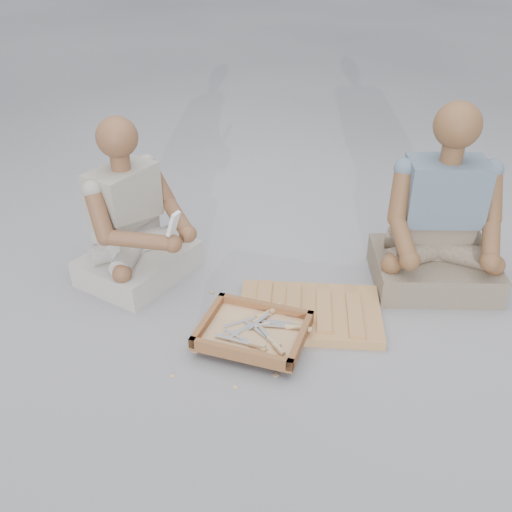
% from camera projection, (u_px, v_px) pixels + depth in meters
% --- Properties ---
extents(ground, '(60.00, 60.00, 0.00)m').
position_uv_depth(ground, '(260.00, 341.00, 2.44)').
color(ground, '#9D9DA2').
rests_on(ground, ground).
extents(carved_panel, '(0.70, 0.52, 0.04)m').
position_uv_depth(carved_panel, '(309.00, 313.00, 2.57)').
color(carved_panel, olive).
rests_on(carved_panel, ground).
extents(tool_tray, '(0.46, 0.38, 0.06)m').
position_uv_depth(tool_tray, '(253.00, 332.00, 2.39)').
color(tool_tray, brown).
rests_on(tool_tray, carved_panel).
extents(chisel_0, '(0.11, 0.21, 0.02)m').
position_uv_depth(chisel_0, '(273.00, 310.00, 2.50)').
color(chisel_0, silver).
rests_on(chisel_0, tool_tray).
extents(chisel_1, '(0.16, 0.18, 0.02)m').
position_uv_depth(chisel_1, '(276.00, 346.00, 2.29)').
color(chisel_1, silver).
rests_on(chisel_1, tool_tray).
extents(chisel_2, '(0.19, 0.14, 0.02)m').
position_uv_depth(chisel_2, '(257.00, 327.00, 2.42)').
color(chisel_2, silver).
rests_on(chisel_2, tool_tray).
extents(chisel_3, '(0.19, 0.14, 0.02)m').
position_uv_depth(chisel_3, '(270.00, 340.00, 2.33)').
color(chisel_3, silver).
rests_on(chisel_3, tool_tray).
extents(chisel_4, '(0.18, 0.15, 0.02)m').
position_uv_depth(chisel_4, '(259.00, 317.00, 2.47)').
color(chisel_4, silver).
rests_on(chisel_4, tool_tray).
extents(chisel_5, '(0.13, 0.20, 0.02)m').
position_uv_depth(chisel_5, '(255.00, 322.00, 2.44)').
color(chisel_5, silver).
rests_on(chisel_5, tool_tray).
extents(chisel_6, '(0.22, 0.02, 0.02)m').
position_uv_depth(chisel_6, '(298.00, 327.00, 2.40)').
color(chisel_6, silver).
rests_on(chisel_6, tool_tray).
extents(chisel_7, '(0.22, 0.04, 0.02)m').
position_uv_depth(chisel_7, '(252.00, 344.00, 2.30)').
color(chisel_7, silver).
rests_on(chisel_7, tool_tray).
extents(chisel_8, '(0.22, 0.03, 0.02)m').
position_uv_depth(chisel_8, '(295.00, 324.00, 2.43)').
color(chisel_8, silver).
rests_on(chisel_8, tool_tray).
extents(chisel_9, '(0.22, 0.05, 0.02)m').
position_uv_depth(chisel_9, '(288.00, 327.00, 2.40)').
color(chisel_9, silver).
rests_on(chisel_9, tool_tray).
extents(chisel_10, '(0.12, 0.20, 0.02)m').
position_uv_depth(chisel_10, '(261.00, 317.00, 2.47)').
color(chisel_10, silver).
rests_on(chisel_10, tool_tray).
extents(chisel_11, '(0.21, 0.11, 0.02)m').
position_uv_depth(chisel_11, '(255.00, 345.00, 2.31)').
color(chisel_11, silver).
rests_on(chisel_11, tool_tray).
extents(wood_chip_0, '(0.02, 0.02, 0.00)m').
position_uv_depth(wood_chip_0, '(335.00, 306.00, 2.65)').
color(wood_chip_0, tan).
rests_on(wood_chip_0, ground).
extents(wood_chip_1, '(0.02, 0.02, 0.00)m').
position_uv_depth(wood_chip_1, '(332.00, 327.00, 2.52)').
color(wood_chip_1, tan).
rests_on(wood_chip_1, ground).
extents(wood_chip_2, '(0.02, 0.02, 0.00)m').
position_uv_depth(wood_chip_2, '(321.00, 298.00, 2.71)').
color(wood_chip_2, tan).
rests_on(wood_chip_2, ground).
extents(wood_chip_3, '(0.02, 0.02, 0.00)m').
position_uv_depth(wood_chip_3, '(217.00, 348.00, 2.40)').
color(wood_chip_3, tan).
rests_on(wood_chip_3, ground).
extents(wood_chip_4, '(0.02, 0.02, 0.00)m').
position_uv_depth(wood_chip_4, '(270.00, 328.00, 2.51)').
color(wood_chip_4, tan).
rests_on(wood_chip_4, ground).
extents(wood_chip_5, '(0.02, 0.02, 0.00)m').
position_uv_depth(wood_chip_5, '(230.00, 340.00, 2.44)').
color(wood_chip_5, tan).
rests_on(wood_chip_5, ground).
extents(wood_chip_6, '(0.02, 0.02, 0.00)m').
position_uv_depth(wood_chip_6, '(235.00, 387.00, 2.20)').
color(wood_chip_6, tan).
rests_on(wood_chip_6, ground).
extents(wood_chip_7, '(0.02, 0.02, 0.00)m').
position_uv_depth(wood_chip_7, '(338.00, 308.00, 2.63)').
color(wood_chip_7, tan).
rests_on(wood_chip_7, ground).
extents(wood_chip_8, '(0.02, 0.02, 0.00)m').
position_uv_depth(wood_chip_8, '(220.00, 355.00, 2.36)').
color(wood_chip_8, tan).
rests_on(wood_chip_8, ground).
extents(wood_chip_9, '(0.02, 0.02, 0.00)m').
position_uv_depth(wood_chip_9, '(245.00, 314.00, 2.60)').
color(wood_chip_9, tan).
rests_on(wood_chip_9, ground).
extents(wood_chip_10, '(0.02, 0.02, 0.00)m').
position_uv_depth(wood_chip_10, '(334.00, 332.00, 2.49)').
color(wood_chip_10, tan).
rests_on(wood_chip_10, ground).
extents(wood_chip_11, '(0.02, 0.02, 0.00)m').
position_uv_depth(wood_chip_11, '(276.00, 375.00, 2.26)').
color(wood_chip_11, tan).
rests_on(wood_chip_11, ground).
extents(wood_chip_12, '(0.02, 0.02, 0.00)m').
position_uv_depth(wood_chip_12, '(196.00, 352.00, 2.38)').
color(wood_chip_12, tan).
rests_on(wood_chip_12, ground).
extents(wood_chip_13, '(0.02, 0.02, 0.00)m').
position_uv_depth(wood_chip_13, '(173.00, 376.00, 2.25)').
color(wood_chip_13, tan).
rests_on(wood_chip_13, ground).
extents(wood_chip_14, '(0.02, 0.02, 0.00)m').
position_uv_depth(wood_chip_14, '(313.00, 330.00, 2.50)').
color(wood_chip_14, tan).
rests_on(wood_chip_14, ground).
extents(wood_chip_15, '(0.02, 0.02, 0.00)m').
position_uv_depth(wood_chip_15, '(212.00, 292.00, 2.74)').
color(wood_chip_15, tan).
rests_on(wood_chip_15, ground).
extents(craftsman, '(0.61, 0.62, 0.81)m').
position_uv_depth(craftsman, '(133.00, 226.00, 2.74)').
color(craftsman, '#B8B3AA').
rests_on(craftsman, ground).
extents(companion, '(0.66, 0.57, 0.89)m').
position_uv_depth(companion, '(440.00, 228.00, 2.68)').
color(companion, gray).
rests_on(companion, ground).
extents(mobile_phone, '(0.07, 0.06, 0.12)m').
position_uv_depth(mobile_phone, '(173.00, 224.00, 2.50)').
color(mobile_phone, white).
rests_on(mobile_phone, craftsman).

